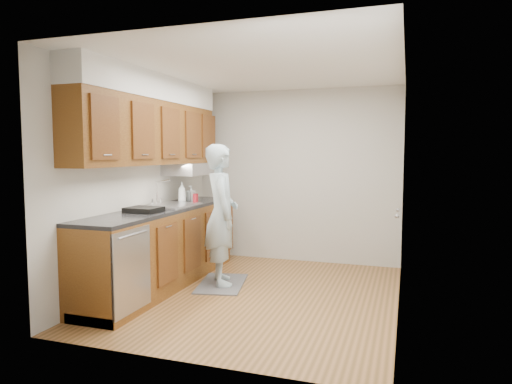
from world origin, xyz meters
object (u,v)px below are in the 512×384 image
Objects in this scene: steel_can at (193,197)px; person at (221,205)px; dish_rack at (144,210)px; soap_bottle_a at (182,192)px; soda_can at (196,199)px; soap_bottle_b at (191,193)px.

person is at bearing -37.18° from steel_can.
steel_can is 1.15m from dish_rack.
soap_bottle_a is 2.05× the size of steel_can.
soap_bottle_a is 2.15× the size of soda_can.
person is at bearing 50.29° from dish_rack.
steel_can is 0.37× the size of dish_rack.
soda_can reaches higher than dish_rack.
person is 7.05× the size of soap_bottle_a.
person is 0.89m from soap_bottle_b.
soap_bottle_a is at bearing 32.74° from person.
person is 0.93m from dish_rack.
soap_bottle_b is 0.58× the size of dish_rack.
soap_bottle_b is 0.34m from soda_can.
soda_can is 0.99m from dish_rack.
soda_can is at bearing -53.34° from steel_can.
person reaches higher than soap_bottle_a.
soda_can is at bearing -15.36° from soap_bottle_a.
soap_bottle_b is (0.03, 0.21, -0.03)m from soap_bottle_a.
steel_can is at bearing 126.66° from soda_can.
soda_can is (0.23, -0.06, -0.07)m from soap_bottle_a.
soda_can is (0.20, -0.27, -0.04)m from soap_bottle_b.
soap_bottle_a is at bearing 97.14° from dish_rack.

